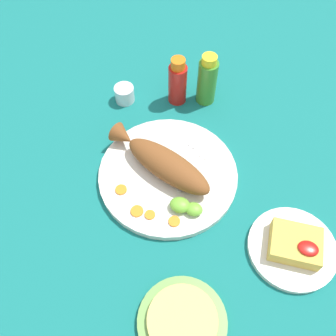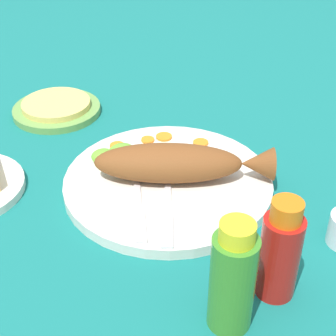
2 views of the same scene
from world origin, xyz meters
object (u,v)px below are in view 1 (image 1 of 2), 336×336
at_px(fork_far, 201,160).
at_px(tortilla_plate, 182,322).
at_px(main_plate, 168,174).
at_px(fork_near, 189,149).
at_px(salt_cup, 125,95).
at_px(side_plate_fries, 292,248).
at_px(hot_sauce_bottle_red, 178,82).
at_px(hot_sauce_bottle_green, 207,80).
at_px(fried_fish, 162,162).

height_order(fork_far, tortilla_plate, fork_far).
bearing_deg(tortilla_plate, main_plate, 108.57).
relative_size(fork_near, tortilla_plate, 0.98).
bearing_deg(main_plate, fork_near, 66.34).
xyz_separation_m(salt_cup, side_plate_fries, (0.49, -0.34, -0.01)).
bearing_deg(fork_far, hot_sauce_bottle_red, 45.76).
relative_size(hot_sauce_bottle_red, salt_cup, 2.62).
distance_m(fork_near, side_plate_fries, 0.34).
bearing_deg(fork_far, hot_sauce_bottle_green, 25.86).
bearing_deg(hot_sauce_bottle_green, salt_cup, -165.52).
distance_m(hot_sauce_bottle_red, side_plate_fries, 0.52).
bearing_deg(tortilla_plate, fork_far, 95.78).
bearing_deg(fried_fish, hot_sauce_bottle_green, 102.65).
bearing_deg(fork_far, tortilla_plate, -156.18).
xyz_separation_m(main_plate, fried_fish, (-0.02, 0.01, 0.04)).
height_order(hot_sauce_bottle_red, tortilla_plate, hot_sauce_bottle_red).
height_order(side_plate_fries, tortilla_plate, same).
xyz_separation_m(main_plate, side_plate_fries, (0.31, -0.12, -0.00)).
bearing_deg(fork_far, side_plate_fries, -107.76).
bearing_deg(tortilla_plate, fried_fish, 110.63).
relative_size(fork_far, salt_cup, 3.28).
height_order(hot_sauce_bottle_green, tortilla_plate, hot_sauce_bottle_green).
relative_size(fork_near, fork_far, 0.97).
xyz_separation_m(fried_fish, tortilla_plate, (0.12, -0.33, -0.04)).
distance_m(fork_far, hot_sauce_bottle_red, 0.24).
xyz_separation_m(fried_fish, side_plate_fries, (0.33, -0.13, -0.04)).
bearing_deg(salt_cup, fried_fish, -52.42).
xyz_separation_m(fork_near, hot_sauce_bottle_green, (0.00, 0.20, 0.05)).
height_order(fried_fish, salt_cup, fried_fish).
distance_m(main_plate, fried_fish, 0.04).
height_order(fork_far, hot_sauce_bottle_green, hot_sauce_bottle_green).
xyz_separation_m(side_plate_fries, tortilla_plate, (-0.20, -0.21, 0.00)).
bearing_deg(fork_far, fork_near, 71.46).
relative_size(salt_cup, side_plate_fries, 0.28).
xyz_separation_m(main_plate, hot_sauce_bottle_green, (0.04, 0.28, 0.06)).
bearing_deg(fried_fish, side_plate_fries, 3.01).
distance_m(main_plate, salt_cup, 0.29).
bearing_deg(side_plate_fries, fork_near, 144.09).
height_order(main_plate, fork_far, fork_far).
xyz_separation_m(fork_near, hot_sauce_bottle_red, (-0.07, 0.18, 0.05)).
relative_size(main_plate, salt_cup, 6.19).
bearing_deg(fried_fish, tortilla_plate, -45.14).
bearing_deg(salt_cup, main_plate, -50.78).
xyz_separation_m(fork_near, tortilla_plate, (0.07, -0.40, -0.01)).
bearing_deg(fork_far, salt_cup, 74.20).
relative_size(main_plate, fork_far, 1.89).
relative_size(fried_fish, tortilla_plate, 1.62).
height_order(main_plate, salt_cup, salt_cup).
bearing_deg(main_plate, fork_far, 36.73).
bearing_deg(fork_near, main_plate, 180.00).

